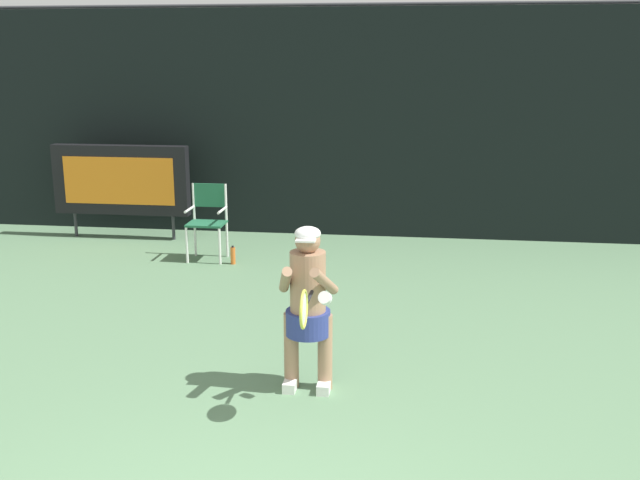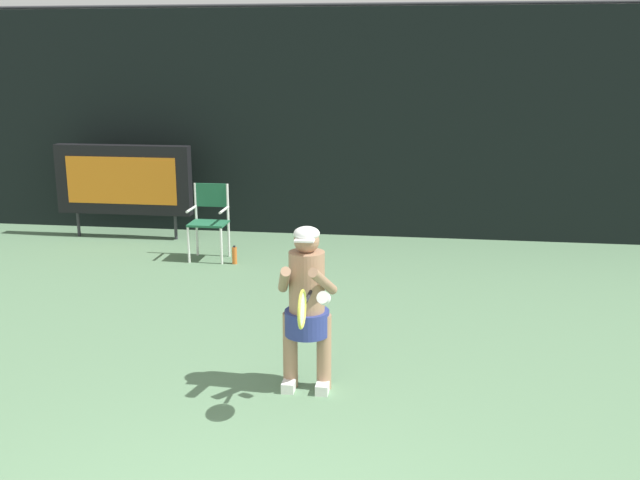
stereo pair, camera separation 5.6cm
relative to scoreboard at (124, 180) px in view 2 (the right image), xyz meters
The scene contains 6 objects.
backdrop_screen 3.80m from the scoreboard, 11.25° to the left, with size 18.00×0.12×3.66m.
scoreboard is the anchor object (origin of this frame).
umpire_chair 2.01m from the scoreboard, 31.06° to the right, with size 0.52×0.44×1.08m.
water_bottle 2.60m from the scoreboard, 30.82° to the right, with size 0.07×0.07×0.27m.
tennis_player 6.32m from the scoreboard, 53.38° to the right, with size 0.53×0.61×1.47m.
tennis_racket 6.83m from the scoreboard, 55.92° to the right, with size 0.03×0.60×0.31m.
Camera 2 is at (1.10, -3.22, 2.86)m, focal length 41.17 mm.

